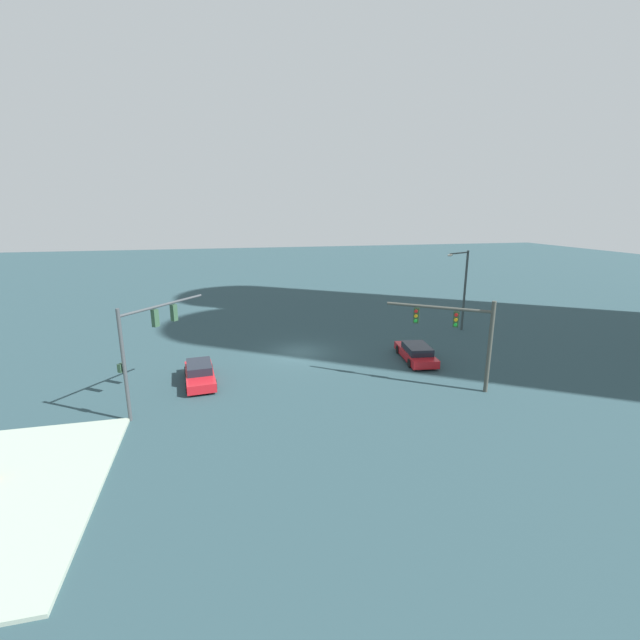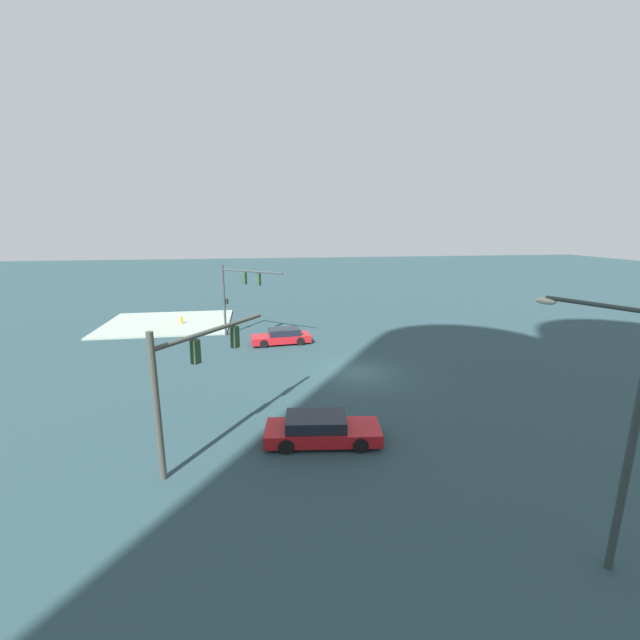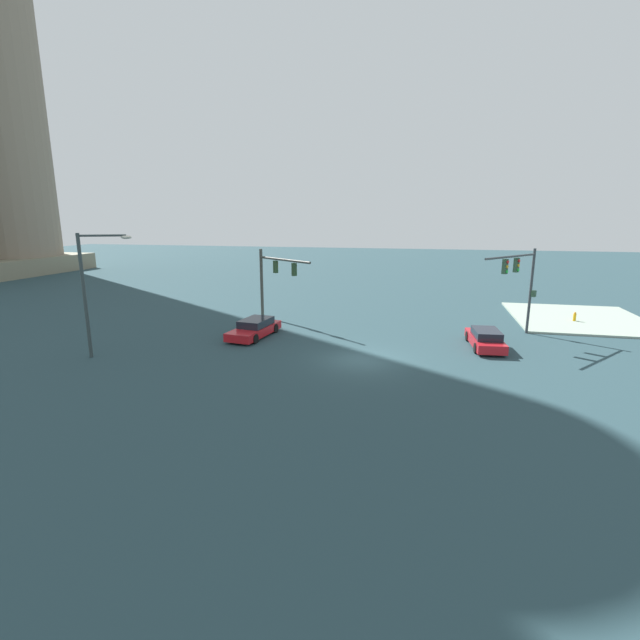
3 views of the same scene
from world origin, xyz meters
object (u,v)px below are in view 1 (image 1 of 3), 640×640
at_px(streetlamp_curved_arm, 463,284).
at_px(traffic_signal_opposite_side, 461,328).
at_px(traffic_signal_near_corner, 147,335).
at_px(sedan_car_approaching, 416,353).
at_px(sedan_car_waiting_far, 200,373).

bearing_deg(streetlamp_curved_arm, traffic_signal_opposite_side, 34.40).
relative_size(traffic_signal_opposite_side, streetlamp_curved_arm, 0.77).
distance_m(traffic_signal_near_corner, streetlamp_curved_arm, 26.96).
xyz_separation_m(traffic_signal_near_corner, sedan_car_approaching, (-3.90, 17.52, -3.63)).
height_order(traffic_signal_opposite_side, sedan_car_approaching, traffic_signal_opposite_side).
distance_m(traffic_signal_near_corner, traffic_signal_opposite_side, 17.87).
distance_m(streetlamp_curved_arm, sedan_car_waiting_far, 23.93).
xyz_separation_m(traffic_signal_near_corner, streetlamp_curved_arm, (-10.39, 24.87, 0.08)).
distance_m(sedan_car_approaching, sedan_car_waiting_far, 15.20).
bearing_deg(streetlamp_curved_arm, traffic_signal_near_corner, -1.68).
height_order(traffic_signal_near_corner, sedan_car_approaching, traffic_signal_near_corner).
distance_m(traffic_signal_opposite_side, sedan_car_approaching, 6.05).
relative_size(sedan_car_approaching, sedan_car_waiting_far, 1.07).
relative_size(traffic_signal_opposite_side, sedan_car_approaching, 1.10).
bearing_deg(sedan_car_waiting_far, traffic_signal_opposite_side, 68.66).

